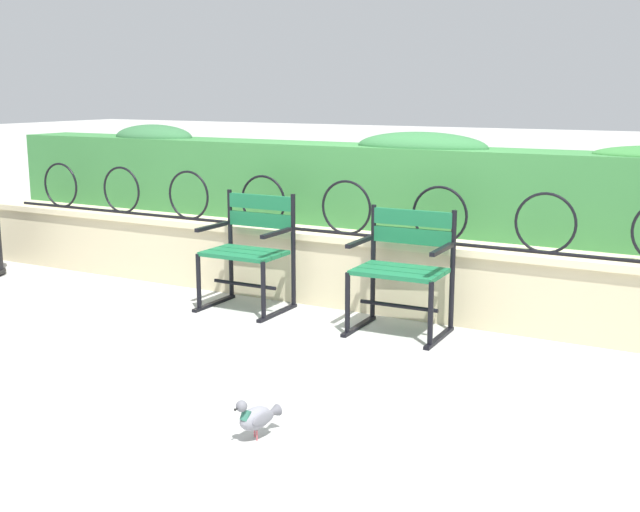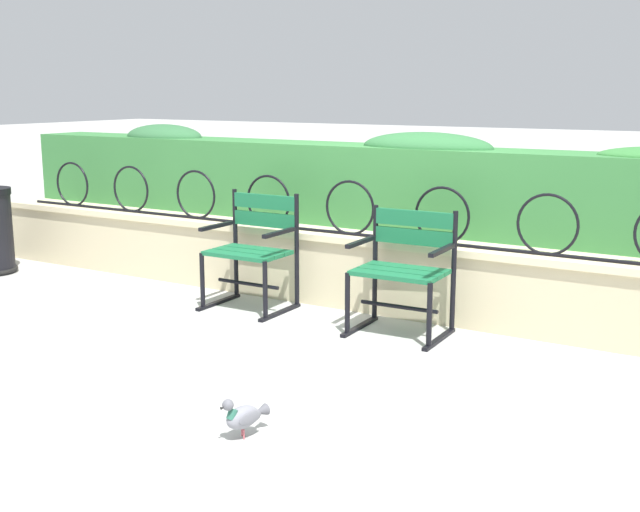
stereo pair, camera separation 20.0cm
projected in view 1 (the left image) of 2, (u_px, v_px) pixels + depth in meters
ground_plane at (308, 341)px, 5.43m from camera, size 60.00×60.00×0.00m
stone_wall at (370, 271)px, 6.20m from camera, size 7.89×0.41×0.57m
iron_arch_fence at (349, 211)px, 6.11m from camera, size 7.34×0.02×0.42m
hedge_row at (393, 183)px, 6.46m from camera, size 7.73×0.53×0.77m
park_chair_left at (250, 248)px, 6.17m from camera, size 0.62×0.52×0.88m
park_chair_right at (404, 266)px, 5.56m from camera, size 0.65×0.54×0.85m
pigeon_near_chairs at (256, 417)px, 3.89m from camera, size 0.14×0.29×0.22m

